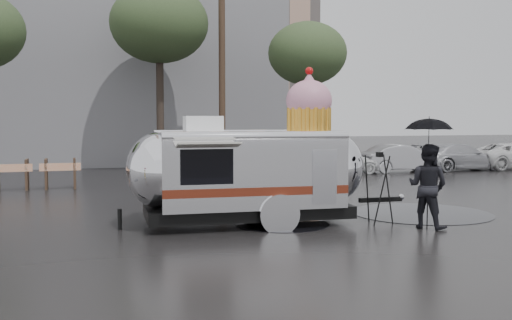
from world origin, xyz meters
name	(u,v)px	position (x,y,z in m)	size (l,w,h in m)	color
ground	(270,239)	(0.00, 0.00, 0.00)	(120.00, 120.00, 0.00)	black
puddles	(352,216)	(2.72, 1.97, 0.01)	(12.72, 8.92, 0.01)	black
grey_building	(64,43)	(-4.00, 24.00, 6.50)	(22.00, 12.00, 13.00)	slate
utility_pole	(222,65)	(2.50, 14.00, 4.62)	(1.60, 0.28, 9.00)	#473323
tree_mid	(159,24)	(0.00, 15.00, 6.34)	(4.20, 4.20, 8.03)	#382D26
tree_right	(307,54)	(6.00, 13.00, 5.06)	(3.36, 3.36, 6.42)	#382D26
barricade_row	(12,174)	(-5.55, 9.96, 0.52)	(4.30, 0.80, 1.00)	#473323
parked_cars	(437,155)	(11.78, 12.00, 0.72)	(13.20, 1.90, 1.50)	silver
airstream_trailer	(251,168)	(0.10, 1.65, 1.25)	(6.60, 2.60, 3.56)	silver
person_right	(428,186)	(3.55, 0.07, 0.90)	(0.86, 0.48, 1.80)	black
umbrella_black	(429,136)	(3.55, 0.07, 1.96)	(1.22, 1.22, 2.38)	black
tripod	(379,180)	(2.82, 0.85, 0.97)	(0.64, 0.65, 1.61)	black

